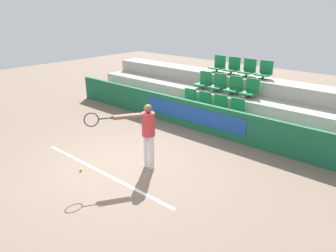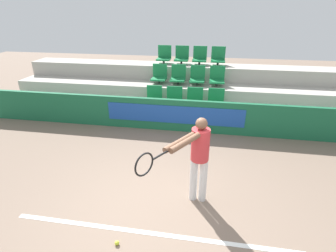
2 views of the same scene
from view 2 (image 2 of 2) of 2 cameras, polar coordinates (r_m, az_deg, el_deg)
ground_plane at (r=4.64m, az=-2.22°, el=-17.98°), size 30.00×30.00×0.00m
court_baseline at (r=4.30m, az=-3.64°, el=-22.27°), size 4.43×0.08×0.01m
barrier_wall at (r=7.11m, az=2.90°, el=2.29°), size 11.48×0.14×0.89m
bleacher_tier_front at (r=7.67m, az=3.36°, el=2.20°), size 11.08×0.86×0.46m
bleacher_tier_middle at (r=8.39m, az=4.07°, el=5.86°), size 11.08×0.86×0.92m
bleacher_tier_back at (r=9.14m, az=4.68°, el=8.92°), size 11.08×0.86×1.38m
stadium_chair_0 at (r=7.76m, az=-3.12°, el=6.17°), size 0.45×0.44×0.58m
stadium_chair_1 at (r=7.65m, az=1.31°, el=5.94°), size 0.45×0.44×0.58m
stadium_chair_2 at (r=7.60m, az=5.82°, el=5.67°), size 0.45×0.44×0.58m
stadium_chair_3 at (r=7.59m, az=10.37°, el=5.36°), size 0.45×0.44×0.58m
stadium_chair_4 at (r=8.44m, az=-1.91°, el=10.95°), size 0.45×0.44×0.58m
stadium_chair_5 at (r=8.35m, az=2.22°, el=10.79°), size 0.45×0.44×0.58m
stadium_chair_6 at (r=8.29m, az=6.41°, el=10.57°), size 0.45×0.44×0.58m
stadium_chair_7 at (r=8.28m, az=10.63°, el=10.29°), size 0.45×0.44×0.58m
stadium_chair_8 at (r=9.18m, az=-0.85°, el=15.00°), size 0.45×0.44×0.58m
stadium_chair_9 at (r=9.09m, az=3.01°, el=14.87°), size 0.45×0.44×0.58m
stadium_chair_10 at (r=9.04m, az=6.92°, el=14.68°), size 0.45×0.44×0.58m
stadium_chair_11 at (r=9.03m, az=10.85°, el=14.42°), size 0.45×0.44×0.58m
tennis_player at (r=4.28m, az=6.31°, el=-6.09°), size 0.90×1.37×1.57m
tennis_ball at (r=4.20m, az=-11.06°, el=-23.71°), size 0.07×0.07×0.07m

